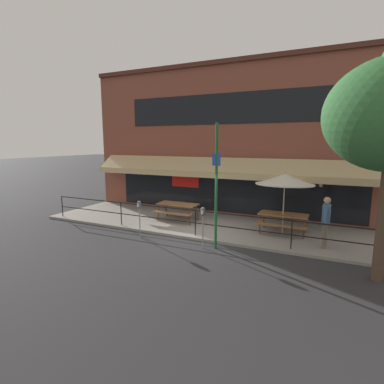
{
  "coord_description": "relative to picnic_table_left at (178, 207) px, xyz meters",
  "views": [
    {
      "loc": [
        4.51,
        -9.57,
        3.56
      ],
      "look_at": [
        -0.75,
        1.6,
        1.5
      ],
      "focal_mm": 28.0,
      "sensor_mm": 36.0,
      "label": 1
    }
  ],
  "objects": [
    {
      "name": "ground_plane",
      "position": [
        1.62,
        -1.96,
        -0.71
      ],
      "size": [
        120.0,
        120.0,
        0.0
      ],
      "primitive_type": "plane",
      "color": "#2D2D30"
    },
    {
      "name": "street_sign_pole",
      "position": [
        2.71,
        -2.41,
        1.44
      ],
      "size": [
        0.28,
        0.09,
        4.18
      ],
      "color": "#1E6033",
      "rests_on": "ground"
    },
    {
      "name": "patio_railing",
      "position": [
        1.62,
        -1.66,
        0.09
      ],
      "size": [
        13.84,
        0.04,
        0.97
      ],
      "color": "black",
      "rests_on": "patio_deck"
    },
    {
      "name": "patio_deck",
      "position": [
        1.62,
        0.04,
        -0.66
      ],
      "size": [
        15.0,
        4.0,
        0.1
      ],
      "primitive_type": "cube",
      "color": "gray",
      "rests_on": "ground"
    },
    {
      "name": "parking_meter_far",
      "position": [
        2.31,
        -2.56,
        0.44
      ],
      "size": [
        0.15,
        0.16,
        1.42
      ],
      "color": "gray",
      "rests_on": "ground"
    },
    {
      "name": "picnic_table_left",
      "position": [
        0.0,
        0.0,
        0.0
      ],
      "size": [
        1.8,
        1.42,
        0.76
      ],
      "color": "brown",
      "rests_on": "patio_deck"
    },
    {
      "name": "parking_meter_near",
      "position": [
        -0.27,
        -2.54,
        0.44
      ],
      "size": [
        0.15,
        0.16,
        1.42
      ],
      "color": "gray",
      "rests_on": "ground"
    },
    {
      "name": "pedestrian_walking",
      "position": [
        6.05,
        -1.06,
        0.35
      ],
      "size": [
        0.26,
        0.62,
        1.71
      ],
      "color": "#665B4C",
      "rests_on": "patio_deck"
    },
    {
      "name": "picnic_table_centre",
      "position": [
        4.55,
        -0.0,
        0.0
      ],
      "size": [
        1.8,
        1.42,
        0.76
      ],
      "color": "brown",
      "rests_on": "patio_deck"
    },
    {
      "name": "restaurant_building",
      "position": [
        1.62,
        2.27,
        2.91
      ],
      "size": [
        15.0,
        1.6,
        7.27
      ],
      "color": "brown",
      "rests_on": "ground"
    },
    {
      "name": "patio_umbrella_centre",
      "position": [
        4.55,
        -0.05,
        1.47
      ],
      "size": [
        2.14,
        2.14,
        2.38
      ],
      "color": "#B7B2A8",
      "rests_on": "patio_deck"
    }
  ]
}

